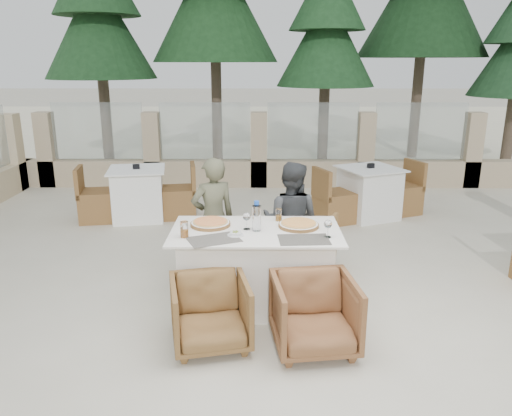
{
  "coord_description": "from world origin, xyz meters",
  "views": [
    {
      "loc": [
        0.01,
        -4.49,
        2.3
      ],
      "look_at": [
        -0.02,
        0.26,
        0.9
      ],
      "focal_mm": 35.0,
      "sensor_mm": 36.0,
      "label": 1
    }
  ],
  "objects_px": {
    "water_bottle": "(257,216)",
    "diner_left": "(213,218)",
    "olive_dish": "(235,233)",
    "dining_table": "(256,268)",
    "wine_glass_corner": "(328,228)",
    "armchair_far_left": "(220,250)",
    "beer_glass_right": "(279,215)",
    "armchair_far_right": "(300,242)",
    "bg_table_b": "(369,193)",
    "armchair_near_left": "(210,313)",
    "pizza_left": "(210,223)",
    "pizza_right": "(299,224)",
    "wine_glass_centre": "(247,220)",
    "diner_right": "(291,221)",
    "armchair_near_right": "(314,314)",
    "beer_glass_left": "(184,229)",
    "bg_table_a": "(138,194)"
  },
  "relations": [
    {
      "from": "beer_glass_right",
      "to": "armchair_near_right",
      "type": "xyz_separation_m",
      "value": [
        0.26,
        -1.07,
        -0.52
      ]
    },
    {
      "from": "armchair_far_right",
      "to": "diner_right",
      "type": "relative_size",
      "value": 0.55
    },
    {
      "from": "armchair_near_right",
      "to": "bg_table_b",
      "type": "distance_m",
      "value": 3.83
    },
    {
      "from": "pizza_left",
      "to": "wine_glass_centre",
      "type": "relative_size",
      "value": 2.11
    },
    {
      "from": "bg_table_a",
      "to": "dining_table",
      "type": "bearing_deg",
      "value": -66.76
    },
    {
      "from": "pizza_right",
      "to": "diner_right",
      "type": "distance_m",
      "value": 0.56
    },
    {
      "from": "beer_glass_left",
      "to": "bg_table_a",
      "type": "xyz_separation_m",
      "value": [
        -1.14,
        2.97,
        -0.46
      ]
    },
    {
      "from": "wine_glass_corner",
      "to": "bg_table_b",
      "type": "relative_size",
      "value": 0.11
    },
    {
      "from": "olive_dish",
      "to": "bg_table_b",
      "type": "bearing_deg",
      "value": 58.02
    },
    {
      "from": "dining_table",
      "to": "pizza_right",
      "type": "relative_size",
      "value": 4.12
    },
    {
      "from": "beer_glass_right",
      "to": "armchair_far_right",
      "type": "bearing_deg",
      "value": 65.37
    },
    {
      "from": "beer_glass_left",
      "to": "beer_glass_right",
      "type": "bearing_deg",
      "value": 29.3
    },
    {
      "from": "olive_dish",
      "to": "diner_left",
      "type": "height_order",
      "value": "diner_left"
    },
    {
      "from": "diner_right",
      "to": "bg_table_b",
      "type": "distance_m",
      "value": 2.6
    },
    {
      "from": "pizza_left",
      "to": "bg_table_a",
      "type": "xyz_separation_m",
      "value": [
        -1.35,
        2.64,
        -0.41
      ]
    },
    {
      "from": "olive_dish",
      "to": "beer_glass_right",
      "type": "bearing_deg",
      "value": 47.08
    },
    {
      "from": "olive_dish",
      "to": "armchair_near_left",
      "type": "distance_m",
      "value": 0.79
    },
    {
      "from": "water_bottle",
      "to": "diner_right",
      "type": "relative_size",
      "value": 0.22
    },
    {
      "from": "bg_table_a",
      "to": "pizza_right",
      "type": "bearing_deg",
      "value": -60.13
    },
    {
      "from": "dining_table",
      "to": "olive_dish",
      "type": "distance_m",
      "value": 0.47
    },
    {
      "from": "wine_glass_corner",
      "to": "armchair_far_left",
      "type": "relative_size",
      "value": 0.28
    },
    {
      "from": "wine_glass_centre",
      "to": "beer_glass_left",
      "type": "bearing_deg",
      "value": -158.2
    },
    {
      "from": "armchair_far_left",
      "to": "olive_dish",
      "type": "bearing_deg",
      "value": 122.94
    },
    {
      "from": "diner_right",
      "to": "bg_table_a",
      "type": "distance_m",
      "value": 3.05
    },
    {
      "from": "dining_table",
      "to": "water_bottle",
      "type": "height_order",
      "value": "water_bottle"
    },
    {
      "from": "armchair_far_left",
      "to": "bg_table_b",
      "type": "distance_m",
      "value": 3.02
    },
    {
      "from": "wine_glass_centre",
      "to": "wine_glass_corner",
      "type": "relative_size",
      "value": 1.0
    },
    {
      "from": "armchair_far_left",
      "to": "diner_right",
      "type": "distance_m",
      "value": 0.85
    },
    {
      "from": "pizza_left",
      "to": "pizza_right",
      "type": "bearing_deg",
      "value": -2.45
    },
    {
      "from": "beer_glass_right",
      "to": "bg_table_b",
      "type": "distance_m",
      "value": 3.0
    },
    {
      "from": "wine_glass_centre",
      "to": "beer_glass_right",
      "type": "xyz_separation_m",
      "value": [
        0.31,
        0.27,
        -0.03
      ]
    },
    {
      "from": "pizza_left",
      "to": "diner_right",
      "type": "relative_size",
      "value": 0.3
    },
    {
      "from": "dining_table",
      "to": "armchair_far_left",
      "type": "xyz_separation_m",
      "value": [
        -0.41,
        0.7,
        -0.09
      ]
    },
    {
      "from": "bg_table_b",
      "to": "diner_left",
      "type": "bearing_deg",
      "value": -157.5
    },
    {
      "from": "beer_glass_right",
      "to": "diner_right",
      "type": "relative_size",
      "value": 0.1
    },
    {
      "from": "beer_glass_left",
      "to": "armchair_far_right",
      "type": "distance_m",
      "value": 1.66
    },
    {
      "from": "pizza_left",
      "to": "pizza_right",
      "type": "height_order",
      "value": "same"
    },
    {
      "from": "armchair_near_right",
      "to": "armchair_far_right",
      "type": "bearing_deg",
      "value": 82.27
    },
    {
      "from": "armchair_far_left",
      "to": "diner_right",
      "type": "xyz_separation_m",
      "value": [
        0.77,
        -0.05,
        0.35
      ]
    },
    {
      "from": "wine_glass_corner",
      "to": "dining_table",
      "type": "bearing_deg",
      "value": 163.48
    },
    {
      "from": "beer_glass_right",
      "to": "wine_glass_corner",
      "type": "bearing_deg",
      "value": -48.71
    },
    {
      "from": "water_bottle",
      "to": "diner_left",
      "type": "xyz_separation_m",
      "value": [
        -0.47,
        0.7,
        -0.25
      ]
    },
    {
      "from": "water_bottle",
      "to": "diner_left",
      "type": "distance_m",
      "value": 0.88
    },
    {
      "from": "pizza_right",
      "to": "armchair_far_left",
      "type": "xyz_separation_m",
      "value": [
        -0.82,
        0.6,
        -0.5
      ]
    },
    {
      "from": "wine_glass_centre",
      "to": "diner_right",
      "type": "xyz_separation_m",
      "value": [
        0.46,
        0.62,
        -0.21
      ]
    },
    {
      "from": "pizza_right",
      "to": "armchair_far_left",
      "type": "height_order",
      "value": "pizza_right"
    },
    {
      "from": "armchair_far_left",
      "to": "diner_right",
      "type": "relative_size",
      "value": 0.5
    },
    {
      "from": "olive_dish",
      "to": "diner_left",
      "type": "xyz_separation_m",
      "value": [
        -0.28,
        0.84,
        -0.12
      ]
    },
    {
      "from": "diner_left",
      "to": "armchair_near_right",
      "type": "bearing_deg",
      "value": 98.87
    },
    {
      "from": "dining_table",
      "to": "water_bottle",
      "type": "relative_size",
      "value": 5.54
    }
  ]
}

